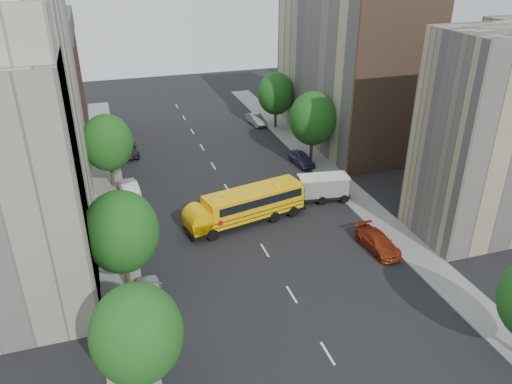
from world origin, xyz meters
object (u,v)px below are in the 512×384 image
street_tree_4 (313,119)px  parked_car_4 (302,159)px  parked_car_1 (129,188)px  parked_car_3 (378,242)px  parked_car_0 (151,293)px  street_tree_0 (137,334)px  parked_car_2 (128,149)px  street_tree_2 (108,143)px  safari_truck (319,188)px  street_tree_1 (121,232)px  school_bus (245,205)px  parked_car_5 (256,119)px  street_tree_5 (276,94)px

street_tree_4 → parked_car_4: 4.62m
parked_car_1 → parked_car_3: parked_car_1 is taller
parked_car_0 → parked_car_1: (0.00, 17.34, -0.01)m
street_tree_0 → parked_car_0: (1.40, 8.24, -3.87)m
street_tree_4 → parked_car_2: (-19.80, 8.33, -4.39)m
street_tree_2 → safari_truck: bearing=-26.1°
street_tree_4 → safari_truck: street_tree_4 is taller
street_tree_1 → parked_car_2: bearing=85.2°
school_bus → parked_car_5: school_bus is taller
street_tree_1 → parked_car_1: bearing=84.9°
street_tree_4 → parked_car_0: (-20.60, -19.76, -4.31)m
street_tree_5 → street_tree_2: bearing=-151.4°
street_tree_0 → parked_car_4: street_tree_0 is taller
parked_car_3 → school_bus: bearing=136.2°
street_tree_5 → parked_car_4: bearing=-96.3°
school_bus → parked_car_3: 11.78m
street_tree_2 → school_bus: size_ratio=0.66×
street_tree_1 → safari_truck: size_ratio=1.28×
street_tree_4 → school_bus: bearing=-135.0°
street_tree_1 → parked_car_0: bearing=-51.5°
parked_car_0 → parked_car_2: size_ratio=0.91×
street_tree_4 → street_tree_1: bearing=-140.7°
parked_car_5 → parked_car_1: bearing=-144.1°
parked_car_5 → street_tree_0: bearing=-121.3°
street_tree_1 → street_tree_4: bearing=39.3°
street_tree_5 → parked_car_3: bearing=-94.1°
street_tree_0 → street_tree_4: bearing=51.8°
street_tree_2 → street_tree_4: street_tree_4 is taller
parked_car_2 → street_tree_4: bearing=156.9°
parked_car_4 → street_tree_5: bearing=79.3°
street_tree_1 → street_tree_5: street_tree_1 is taller
street_tree_0 → safari_truck: street_tree_0 is taller
street_tree_4 → parked_car_3: (-2.17, -18.67, -4.38)m
street_tree_2 → parked_car_2: size_ratio=1.56×
parked_car_2 → street_tree_0: bearing=86.3°
street_tree_1 → street_tree_5: 37.20m
street_tree_2 → parked_car_5: street_tree_2 is taller
street_tree_0 → parked_car_5: (19.99, 42.23, -3.94)m
street_tree_0 → safari_truck: bearing=45.0°
street_tree_0 → street_tree_5: street_tree_5 is taller
parked_car_0 → parked_car_5: (18.59, 33.99, -0.07)m
street_tree_2 → school_bus: 15.84m
parked_car_0 → parked_car_1: size_ratio=0.98×
street_tree_1 → street_tree_2: (0.00, 18.00, -0.12)m
parked_car_1 → parked_car_2: size_ratio=0.93×
street_tree_2 → parked_car_3: street_tree_2 is taller
street_tree_4 → safari_truck: bearing=-109.3°
street_tree_2 → parked_car_0: 20.22m
parked_car_2 → parked_car_5: bearing=-161.9°
school_bus → street_tree_5: bearing=51.9°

